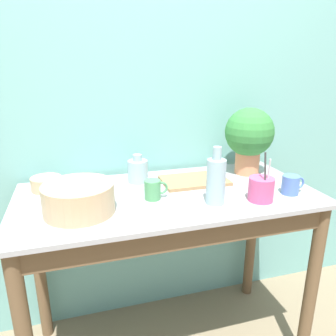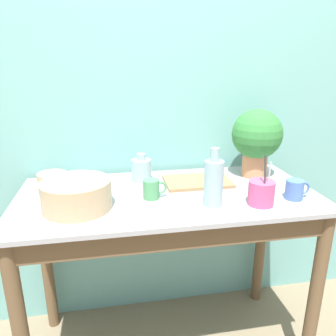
% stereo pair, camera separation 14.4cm
% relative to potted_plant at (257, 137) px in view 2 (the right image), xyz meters
% --- Properties ---
extents(wall_back, '(6.00, 0.05, 2.40)m').
position_rel_potted_plant_xyz_m(wall_back, '(-0.48, 0.22, 0.11)').
color(wall_back, '#70ADA8').
rests_on(wall_back, ground_plane).
extents(counter_table, '(1.35, 0.65, 0.88)m').
position_rel_potted_plant_xyz_m(counter_table, '(-0.48, -0.18, -0.39)').
color(counter_table, brown).
rests_on(counter_table, ground_plane).
extents(potted_plant, '(0.25, 0.25, 0.35)m').
position_rel_potted_plant_xyz_m(potted_plant, '(0.00, 0.00, 0.00)').
color(potted_plant, tan).
rests_on(potted_plant, counter_table).
extents(bowl_wash_large, '(0.28, 0.28, 0.12)m').
position_rel_potted_plant_xyz_m(bowl_wash_large, '(-0.87, -0.25, -0.15)').
color(bowl_wash_large, tan).
rests_on(bowl_wash_large, counter_table).
extents(bottle_tall, '(0.08, 0.08, 0.24)m').
position_rel_potted_plant_xyz_m(bottle_tall, '(-0.32, -0.31, -0.10)').
color(bottle_tall, '#93B2BC').
rests_on(bottle_tall, counter_table).
extents(bottle_short, '(0.10, 0.10, 0.14)m').
position_rel_potted_plant_xyz_m(bottle_short, '(-0.58, 0.03, -0.15)').
color(bottle_short, '#93B2BC').
rests_on(bottle_short, counter_table).
extents(mug_green, '(0.10, 0.07, 0.09)m').
position_rel_potted_plant_xyz_m(mug_green, '(-0.56, -0.20, -0.16)').
color(mug_green, '#4C935B').
rests_on(mug_green, counter_table).
extents(mug_blue, '(0.11, 0.08, 0.09)m').
position_rel_potted_plant_xyz_m(mug_blue, '(0.05, -0.31, -0.16)').
color(mug_blue, '#4C70B7').
rests_on(mug_blue, counter_table).
extents(bowl_small_tan, '(0.14, 0.14, 0.06)m').
position_rel_potted_plant_xyz_m(bowl_small_tan, '(-1.01, 0.04, -0.17)').
color(bowl_small_tan, tan).
rests_on(bowl_small_tan, counter_table).
extents(utensil_cup, '(0.11, 0.11, 0.22)m').
position_rel_potted_plant_xyz_m(utensil_cup, '(-0.12, -0.34, -0.15)').
color(utensil_cup, '#CC4C7F').
rests_on(utensil_cup, counter_table).
extents(tray_board, '(0.32, 0.21, 0.02)m').
position_rel_potted_plant_xyz_m(tray_board, '(-0.32, -0.05, -0.20)').
color(tray_board, '#99754C').
rests_on(tray_board, counter_table).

